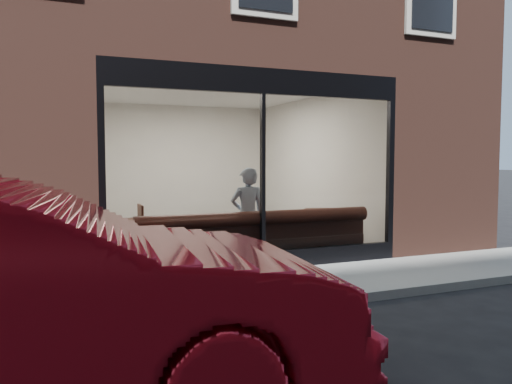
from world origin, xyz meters
name	(u,v)px	position (x,y,z in m)	size (l,w,h in m)	color
ground	(328,305)	(0.00, 0.00, 0.00)	(120.00, 120.00, 0.00)	black
sidewalk_near	(291,285)	(0.00, 1.00, 0.01)	(40.00, 2.00, 0.01)	gray
kerb_near	(330,301)	(0.00, -0.05, 0.06)	(40.00, 0.10, 0.12)	gray
host_building_pier_left	(23,166)	(-3.75, 8.00, 1.60)	(2.50, 12.00, 3.20)	brown
host_building_pier_right	(301,165)	(3.75, 8.00, 1.60)	(2.50, 12.00, 3.20)	brown
host_building_backfill	(155,164)	(0.00, 11.00, 1.60)	(5.00, 6.00, 3.20)	brown
cafe_floor	(209,241)	(0.00, 5.00, 0.02)	(6.00, 6.00, 0.00)	#2D2D30
cafe_ceiling	(208,92)	(0.00, 5.00, 3.19)	(6.00, 6.00, 0.00)	white
cafe_wall_back	(177,165)	(0.00, 7.99, 1.60)	(5.00, 5.00, 0.00)	silver
cafe_wall_left	(86,168)	(-2.49, 5.00, 1.60)	(6.00, 6.00, 0.00)	silver
cafe_wall_right	(312,166)	(2.49, 5.00, 1.60)	(6.00, 6.00, 0.00)	silver
storefront_kick	(263,261)	(0.00, 2.05, 0.15)	(5.00, 0.10, 0.30)	black
storefront_header	(263,81)	(0.00, 2.05, 3.00)	(5.00, 0.10, 0.40)	black
storefront_mullion	(263,174)	(0.00, 2.05, 1.55)	(0.06, 0.10, 2.50)	black
storefront_glass	(263,174)	(0.00, 2.02, 1.55)	(4.80, 4.80, 0.00)	white
banquette	(253,252)	(0.00, 2.45, 0.23)	(4.00, 0.55, 0.45)	black
person	(248,215)	(-0.02, 2.66, 0.82)	(0.60, 0.39, 1.63)	#A1B7D1
cafe_table_left	(130,221)	(-1.92, 3.22, 0.74)	(0.66, 0.66, 0.04)	#321B13
cafe_table_right	(322,210)	(1.94, 3.56, 0.74)	(0.60, 0.60, 0.04)	#321B13
cafe_chair_left	(130,244)	(-1.82, 3.88, 0.24)	(0.47, 0.47, 0.04)	#321B13
cafe_chair_right	(240,233)	(0.49, 4.42, 0.24)	(0.38, 0.38, 0.04)	#321B13
wall_poster	(92,167)	(-2.45, 3.87, 1.64)	(0.02, 0.67, 0.89)	white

